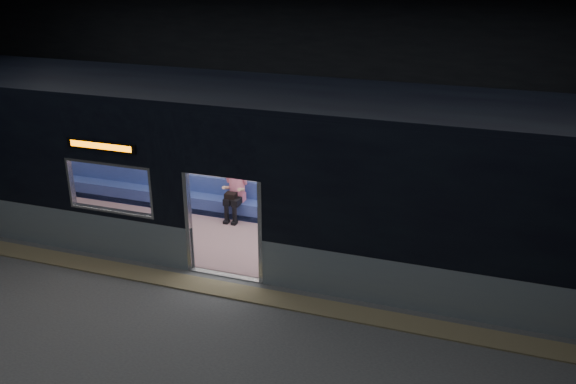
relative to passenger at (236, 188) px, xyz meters
The scene contains 7 objects.
station_floor 3.73m from the passenger, 76.57° to the right, with size 24.00×14.00×0.01m, color #47494C.
station_envelope 4.65m from the passenger, 76.57° to the right, with size 24.00×14.00×5.00m.
tactile_strip 3.21m from the passenger, 74.22° to the right, with size 22.80×0.50×0.03m, color #8C7F59.
metro_car 1.69m from the passenger, 49.89° to the right, with size 18.00×3.04×3.35m.
passenger is the anchor object (origin of this frame).
handbag 0.24m from the passenger, 100.13° to the right, with size 0.25×0.21×0.12m, color black.
transit_map 2.74m from the passenger, ahead, with size 1.02×0.03×0.66m, color white.
Camera 1 is at (4.44, -8.27, 5.90)m, focal length 38.00 mm.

